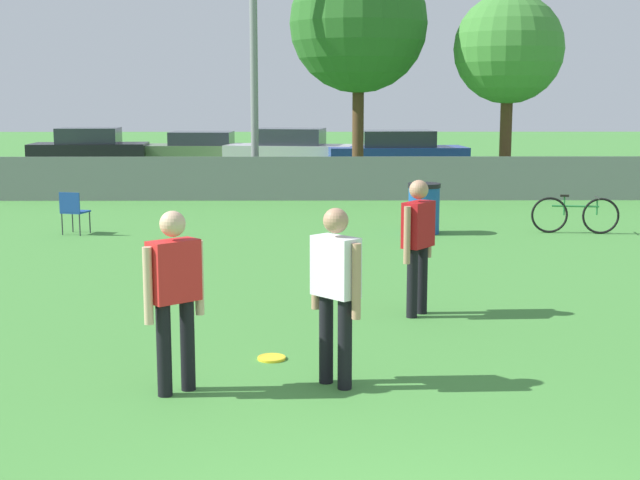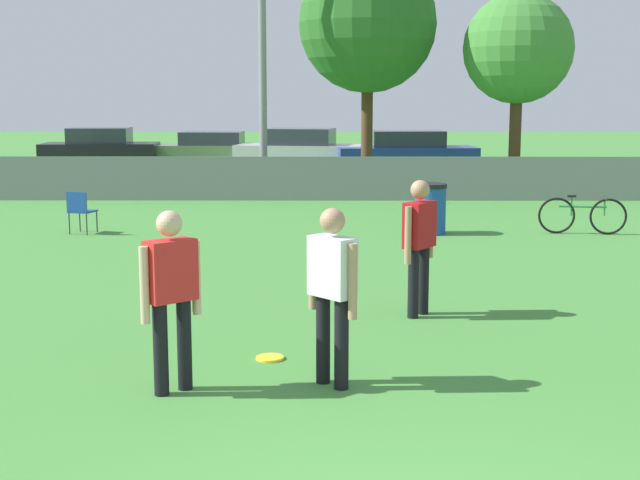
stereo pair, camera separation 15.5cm
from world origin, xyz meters
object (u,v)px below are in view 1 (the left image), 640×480
frisbee_disc (272,358)px  parked_car_dark (89,149)px  player_thrower_red (418,237)px  player_receiver_white (336,283)px  trash_bin (424,208)px  parked_car_blue (397,153)px  light_pole (253,14)px  tree_far_right (509,50)px  bicycle_sideline (575,215)px  parked_car_olive (202,150)px  parked_car_silver (290,151)px  tree_near_pole (359,24)px  player_defender_red (174,288)px  folding_chair_sideline (73,209)px

frisbee_disc → parked_car_dark: (-7.46, 23.02, 0.70)m
player_thrower_red → player_receiver_white: (-1.05, -2.61, 0.00)m
frisbee_disc → player_receiver_white: bearing=-53.0°
frisbee_disc → trash_bin: (2.54, 8.18, 0.47)m
frisbee_disc → parked_car_dark: size_ratio=0.07×
parked_car_blue → trash_bin: bearing=-96.7°
light_pole → tree_far_right: (6.73, 0.65, -0.86)m
bicycle_sideline → parked_car_olive: (-8.98, 15.40, 0.30)m
light_pole → trash_bin: light_pole is taller
player_thrower_red → parked_car_silver: bearing=41.5°
player_receiver_white → frisbee_disc: size_ratio=5.73×
parked_car_dark → player_receiver_white: bearing=-75.0°
tree_near_pole → bicycle_sideline: tree_near_pole is taller
player_receiver_white → trash_bin: player_receiver_white is taller
parked_car_silver → parked_car_blue: 3.71m
player_defender_red → player_thrower_red: same height
player_thrower_red → parked_car_dark: size_ratio=0.40×
tree_near_pole → parked_car_blue: 6.12m
tree_near_pole → parked_car_blue: bearing=71.3°
light_pole → folding_chair_sideline: 8.49m
parked_car_blue → folding_chair_sideline: bearing=-123.4°
tree_far_right → parked_car_olive: 12.62m
player_defender_red → parked_car_silver: (0.47, 22.99, -0.25)m
light_pole → trash_bin: bearing=-61.4°
tree_near_pole → frisbee_disc: bearing=-95.9°
player_thrower_red → player_receiver_white: same height
folding_chair_sideline → parked_car_olive: bearing=-76.2°
tree_far_right → player_thrower_red: bearing=-106.2°
parked_car_dark → folding_chair_sideline: bearing=-81.0°
trash_bin → parked_car_blue: size_ratio=0.21×
tree_far_right → player_receiver_white: 17.32m
player_receiver_white → parked_car_dark: player_receiver_white is taller
parked_car_dark → bicycle_sideline: bearing=-52.8°
tree_near_pole → parked_car_silver: size_ratio=1.41×
folding_chair_sideline → parked_car_olive: 15.46m
parked_car_dark → parked_car_blue: size_ratio=0.89×
tree_near_pole → parked_car_silver: tree_near_pole is taller
parked_car_olive → tree_near_pole: bearing=-51.3°
player_thrower_red → trash_bin: bearing=28.1°
frisbee_disc → parked_car_blue: size_ratio=0.06×
bicycle_sideline → parked_car_olive: bearing=128.5°
folding_chair_sideline → parked_car_blue: bearing=-103.9°
light_pole → bicycle_sideline: 10.29m
tree_far_right → parked_car_silver: bearing=132.7°
tree_near_pole → parked_car_dark: (-9.16, 6.62, -3.82)m
player_defender_red → parked_car_olive: size_ratio=0.38×
tree_far_right → parked_car_blue: size_ratio=1.14×
frisbee_disc → trash_bin: size_ratio=0.30×
player_defender_red → frisbee_disc: player_defender_red is taller
bicycle_sideline → parked_car_blue: (-2.20, 12.76, 0.35)m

